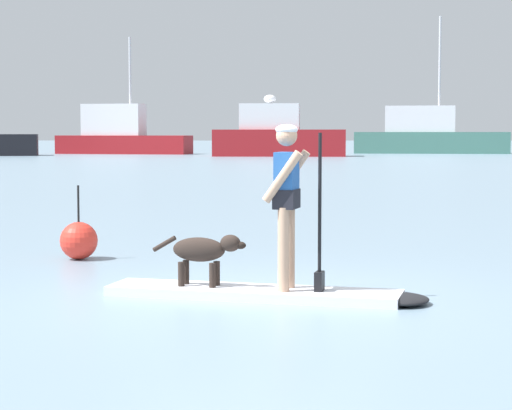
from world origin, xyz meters
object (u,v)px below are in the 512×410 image
object	(u,v)px
paddleboard	(274,294)
person_paddler	(288,194)
dog	(203,251)
marker_buoy	(79,241)
moored_boat_far_port	(428,136)
moored_boat_far_starboard	(120,135)
moored_boat_center	(277,136)

from	to	relation	value
paddleboard	person_paddler	distance (m)	1.06
paddleboard	dog	size ratio (longest dim) A/B	3.35
person_paddler	marker_buoy	bearing A→B (deg)	132.89
person_paddler	moored_boat_far_port	world-z (taller)	moored_boat_far_port
paddleboard	dog	bearing A→B (deg)	166.95
marker_buoy	moored_boat_far_port	bearing A→B (deg)	77.79
marker_buoy	moored_boat_far_starboard	bearing A→B (deg)	99.23
paddleboard	moored_boat_center	world-z (taller)	moored_boat_center
moored_boat_far_starboard	person_paddler	bearing A→B (deg)	-78.86
person_paddler	moored_boat_far_port	xyz separation A→B (m)	(11.76, 70.54, 0.39)
marker_buoy	dog	bearing A→B (deg)	-55.69
dog	moored_boat_center	world-z (taller)	moored_boat_center
paddleboard	moored_boat_far_port	world-z (taller)	moored_boat_far_port
dog	moored_boat_far_starboard	world-z (taller)	moored_boat_far_starboard
paddleboard	moored_boat_far_starboard	distance (m)	69.52
dog	moored_boat_far_starboard	bearing A→B (deg)	100.45
person_paddler	marker_buoy	size ratio (longest dim) A/B	1.69
paddleboard	marker_buoy	world-z (taller)	marker_buoy
moored_boat_far_port	marker_buoy	distance (m)	69.05
moored_boat_center	dog	bearing A→B (deg)	-90.25
dog	moored_boat_far_starboard	distance (m)	69.20
paddleboard	moored_boat_far_starboard	bearing A→B (deg)	101.03
person_paddler	moored_boat_center	distance (m)	61.01
dog	moored_boat_center	distance (m)	60.80
person_paddler	moored_boat_far_starboard	xyz separation A→B (m)	(-13.44, 68.25, 0.41)
paddleboard	marker_buoy	bearing A→B (deg)	131.73
person_paddler	dog	bearing A→B (deg)	166.95
paddleboard	person_paddler	bearing A→B (deg)	-13.05
paddleboard	moored_boat_center	bearing A→B (deg)	90.46
moored_boat_far_starboard	marker_buoy	bearing A→B (deg)	-80.77
moored_boat_center	person_paddler	bearing A→B (deg)	-89.40
person_paddler	marker_buoy	distance (m)	4.26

